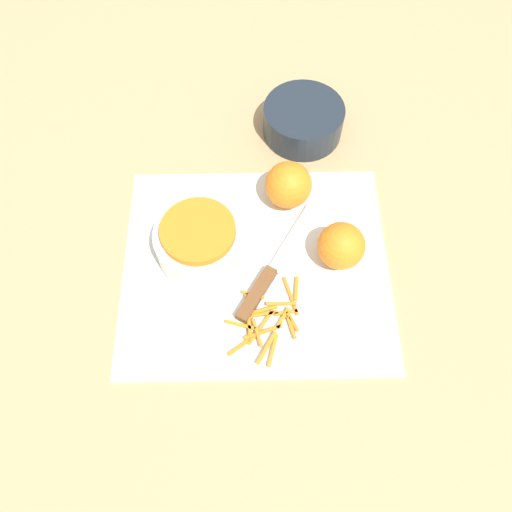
{
  "coord_description": "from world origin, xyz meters",
  "views": [
    {
      "loc": [
        -0.01,
        -0.37,
        0.74
      ],
      "look_at": [
        0.0,
        0.0,
        0.04
      ],
      "focal_mm": 35.0,
      "sensor_mm": 36.0,
      "label": 1
    }
  ],
  "objects_px": {
    "orange_left": "(341,246)",
    "knife": "(267,280)",
    "bowl_dark": "(303,121)",
    "orange_right": "(288,185)",
    "bowl_speckled": "(200,241)"
  },
  "relations": [
    {
      "from": "bowl_dark",
      "to": "knife",
      "type": "xyz_separation_m",
      "value": [
        -0.08,
        -0.32,
        -0.02
      ]
    },
    {
      "from": "knife",
      "to": "orange_left",
      "type": "distance_m",
      "value": 0.13
    },
    {
      "from": "orange_left",
      "to": "orange_right",
      "type": "height_order",
      "value": "orange_right"
    },
    {
      "from": "bowl_speckled",
      "to": "knife",
      "type": "distance_m",
      "value": 0.12
    },
    {
      "from": "bowl_dark",
      "to": "orange_left",
      "type": "xyz_separation_m",
      "value": [
        0.04,
        -0.28,
        0.01
      ]
    },
    {
      "from": "bowl_dark",
      "to": "orange_right",
      "type": "relative_size",
      "value": 1.86
    },
    {
      "from": "bowl_speckled",
      "to": "orange_right",
      "type": "bearing_deg",
      "value": 35.54
    },
    {
      "from": "knife",
      "to": "orange_right",
      "type": "relative_size",
      "value": 2.73
    },
    {
      "from": "bowl_speckled",
      "to": "orange_right",
      "type": "xyz_separation_m",
      "value": [
        0.15,
        0.11,
        0.0
      ]
    },
    {
      "from": "knife",
      "to": "orange_right",
      "type": "height_order",
      "value": "orange_right"
    },
    {
      "from": "orange_left",
      "to": "knife",
      "type": "bearing_deg",
      "value": -159.95
    },
    {
      "from": "orange_right",
      "to": "bowl_speckled",
      "type": "bearing_deg",
      "value": -144.46
    },
    {
      "from": "bowl_speckled",
      "to": "bowl_dark",
      "type": "height_order",
      "value": "bowl_speckled"
    },
    {
      "from": "knife",
      "to": "orange_left",
      "type": "xyz_separation_m",
      "value": [
        0.12,
        0.04,
        0.03
      ]
    },
    {
      "from": "knife",
      "to": "bowl_speckled",
      "type": "bearing_deg",
      "value": 92.13
    }
  ]
}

